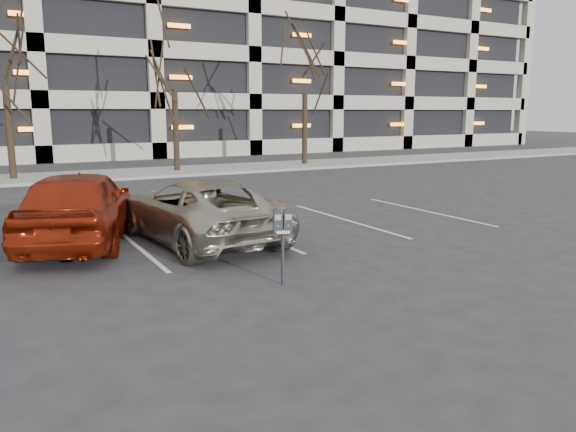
% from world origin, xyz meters
% --- Properties ---
extents(ground, '(140.00, 140.00, 0.00)m').
position_xyz_m(ground, '(0.00, 0.00, 0.00)').
color(ground, '#28282B').
rests_on(ground, ground).
extents(sidewalk, '(80.00, 4.00, 0.12)m').
position_xyz_m(sidewalk, '(0.00, 16.00, 0.06)').
color(sidewalk, gray).
rests_on(sidewalk, ground).
extents(stall_lines, '(16.90, 5.20, 0.00)m').
position_xyz_m(stall_lines, '(-1.40, 2.30, 0.01)').
color(stall_lines, silver).
rests_on(stall_lines, ground).
extents(parking_garage, '(52.00, 20.00, 19.00)m').
position_xyz_m(parking_garage, '(12.00, 33.84, 9.26)').
color(parking_garage, black).
rests_on(parking_garage, ground).
extents(tree_b, '(3.76, 3.76, 8.55)m').
position_xyz_m(tree_b, '(-3.00, 16.00, 6.18)').
color(tree_b, black).
rests_on(tree_b, ground).
extents(tree_c, '(3.78, 3.78, 8.60)m').
position_xyz_m(tree_c, '(4.00, 16.00, 6.22)').
color(tree_c, black).
rests_on(tree_c, ground).
extents(tree_d, '(3.67, 3.67, 8.34)m').
position_xyz_m(tree_d, '(11.00, 16.00, 6.02)').
color(tree_d, black).
rests_on(tree_d, ground).
extents(parking_meter, '(0.34, 0.22, 1.25)m').
position_xyz_m(parking_meter, '(0.05, -1.87, 0.96)').
color(parking_meter, black).
rests_on(parking_meter, ground).
extents(suv_silver, '(2.67, 5.14, 1.39)m').
position_xyz_m(suv_silver, '(-0.03, 1.84, 0.69)').
color(suv_silver, '#A7A08E').
rests_on(suv_silver, ground).
extents(car_red, '(3.49, 5.24, 1.66)m').
position_xyz_m(car_red, '(-2.40, 2.80, 0.83)').
color(car_red, maroon).
rests_on(car_red, ground).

